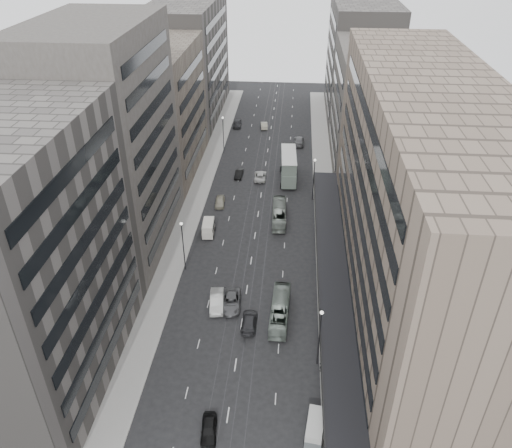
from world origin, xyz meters
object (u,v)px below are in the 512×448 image
(sedan_1, at_px, (217,301))
(pedestrian, at_px, (322,365))
(bus_far, at_px, (279,214))
(panel_van, at_px, (208,228))
(vw_microbus, at_px, (315,427))
(sedan_2, at_px, (231,301))
(bus_near, at_px, (280,310))
(double_decker, at_px, (288,166))
(sedan_0, at_px, (209,429))

(sedan_1, relative_size, pedestrian, 2.56)
(bus_far, bearing_deg, panel_van, 23.82)
(bus_far, xyz_separation_m, panel_van, (-11.51, -5.49, 0.02))
(vw_microbus, xyz_separation_m, sedan_2, (-10.98, 19.04, -0.45))
(vw_microbus, xyz_separation_m, pedestrian, (1.00, 8.43, -0.05))
(bus_near, distance_m, double_decker, 40.25)
(bus_far, height_order, sedan_1, bus_far)
(bus_near, bearing_deg, panel_van, -54.32)
(double_decker, relative_size, sedan_0, 2.61)
(vw_microbus, distance_m, sedan_2, 21.99)
(sedan_1, bearing_deg, bus_far, 65.11)
(double_decker, xyz_separation_m, sedan_1, (-8.67, -38.59, -2.19))
(sedan_1, height_order, sedan_2, sedan_1)
(panel_van, distance_m, pedestrian, 33.11)
(bus_far, height_order, panel_van, bus_far)
(bus_near, height_order, sedan_0, bus_near)
(sedan_0, xyz_separation_m, sedan_1, (-2.07, 19.54, 0.17))
(sedan_0, bearing_deg, pedestrian, 31.95)
(bus_near, relative_size, sedan_1, 1.85)
(vw_microbus, relative_size, sedan_0, 1.05)
(bus_near, xyz_separation_m, sedan_2, (-6.71, 1.82, -0.57))
(bus_far, distance_m, panel_van, 12.75)
(vw_microbus, height_order, pedestrian, vw_microbus)
(pedestrian, bearing_deg, bus_far, -116.96)
(panel_van, xyz_separation_m, sedan_2, (5.94, -17.23, -0.61))
(double_decker, bearing_deg, pedestrian, -86.58)
(sedan_0, distance_m, sedan_2, 19.74)
(double_decker, relative_size, panel_van, 2.58)
(sedan_2, bearing_deg, bus_near, -18.64)
(sedan_0, bearing_deg, sedan_2, 84.72)
(panel_van, height_order, pedestrian, panel_van)
(double_decker, height_order, sedan_2, double_decker)
(bus_far, relative_size, sedan_0, 2.41)
(bus_far, relative_size, double_decker, 0.92)
(bus_near, height_order, sedan_2, bus_near)
(vw_microbus, bearing_deg, pedestrian, 90.87)
(vw_microbus, relative_size, pedestrian, 2.09)
(bus_far, bearing_deg, sedan_2, 74.55)
(vw_microbus, height_order, panel_van, panel_van)
(double_decker, distance_m, sedan_2, 39.04)
(sedan_2, bearing_deg, sedan_1, -177.50)
(bus_near, height_order, pedestrian, bus_near)
(double_decker, distance_m, vw_microbus, 57.62)
(double_decker, height_order, sedan_1, double_decker)
(bus_far, bearing_deg, bus_near, 90.98)
(sedan_0, bearing_deg, panel_van, 93.67)
(bus_far, height_order, sedan_0, bus_far)
(sedan_0, bearing_deg, double_decker, 77.89)
(sedan_0, height_order, sedan_1, sedan_1)
(sedan_1, xyz_separation_m, pedestrian, (13.92, -10.41, 0.31))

